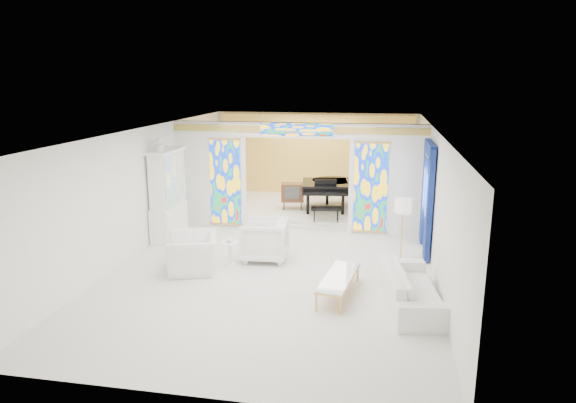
% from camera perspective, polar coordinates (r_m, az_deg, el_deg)
% --- Properties ---
extents(floor, '(12.00, 12.00, 0.00)m').
position_cam_1_polar(floor, '(12.69, -0.50, -5.63)').
color(floor, silver).
rests_on(floor, ground).
extents(ceiling, '(7.00, 12.00, 0.02)m').
position_cam_1_polar(ceiling, '(12.04, -0.53, 7.98)').
color(ceiling, white).
rests_on(ceiling, wall_back).
extents(wall_back, '(7.00, 0.02, 3.00)m').
position_cam_1_polar(wall_back, '(18.11, 3.10, 5.08)').
color(wall_back, white).
rests_on(wall_back, floor).
extents(wall_front, '(7.00, 0.02, 3.00)m').
position_cam_1_polar(wall_front, '(6.75, -10.37, -10.04)').
color(wall_front, white).
rests_on(wall_front, floor).
extents(wall_left, '(0.02, 12.00, 3.00)m').
position_cam_1_polar(wall_left, '(13.38, -15.41, 1.55)').
color(wall_left, white).
rests_on(wall_left, floor).
extents(wall_right, '(0.02, 12.00, 3.00)m').
position_cam_1_polar(wall_right, '(12.13, 15.94, 0.30)').
color(wall_right, white).
rests_on(wall_right, floor).
extents(partition_wall, '(7.00, 0.22, 3.00)m').
position_cam_1_polar(partition_wall, '(14.17, 1.01, 3.33)').
color(partition_wall, white).
rests_on(partition_wall, floor).
extents(stained_glass_left, '(0.90, 0.04, 2.40)m').
position_cam_1_polar(stained_glass_left, '(14.60, -6.95, 2.13)').
color(stained_glass_left, gold).
rests_on(stained_glass_left, partition_wall).
extents(stained_glass_right, '(0.90, 0.04, 2.40)m').
position_cam_1_polar(stained_glass_right, '(13.96, 9.19, 1.52)').
color(stained_glass_right, gold).
rests_on(stained_glass_right, partition_wall).
extents(stained_glass_transom, '(2.00, 0.04, 0.34)m').
position_cam_1_polar(stained_glass_transom, '(13.91, 0.96, 7.99)').
color(stained_glass_transom, gold).
rests_on(stained_glass_transom, partition_wall).
extents(alcove_platform, '(6.80, 3.80, 0.18)m').
position_cam_1_polar(alcove_platform, '(16.54, 2.19, -0.72)').
color(alcove_platform, silver).
rests_on(alcove_platform, floor).
extents(gold_curtain_back, '(6.70, 0.10, 2.90)m').
position_cam_1_polar(gold_curtain_back, '(17.99, 3.05, 5.03)').
color(gold_curtain_back, gold).
rests_on(gold_curtain_back, wall_back).
extents(chandelier, '(0.48, 0.48, 0.30)m').
position_cam_1_polar(chandelier, '(15.98, 2.93, 7.74)').
color(chandelier, '#DE9B4D').
rests_on(chandelier, ceiling).
extents(blue_drapes, '(0.14, 1.85, 2.65)m').
position_cam_1_polar(blue_drapes, '(12.78, 15.24, 1.37)').
color(blue_drapes, navy).
rests_on(blue_drapes, wall_right).
extents(china_cabinet, '(0.56, 1.46, 2.72)m').
position_cam_1_polar(china_cabinet, '(13.86, -13.21, 0.69)').
color(china_cabinet, white).
rests_on(china_cabinet, floor).
extents(armchair_left, '(1.42, 1.51, 0.80)m').
position_cam_1_polar(armchair_left, '(11.63, -10.51, -5.62)').
color(armchair_left, white).
rests_on(armchair_left, floor).
extents(armchair_right, '(1.12, 1.09, 0.96)m').
position_cam_1_polar(armchair_right, '(12.06, -2.64, -4.28)').
color(armchair_right, silver).
rests_on(armchair_right, floor).
extents(sofa, '(1.28, 2.53, 0.71)m').
position_cam_1_polar(sofa, '(10.05, 13.63, -9.21)').
color(sofa, white).
rests_on(sofa, floor).
extents(side_table, '(0.58, 0.58, 0.55)m').
position_cam_1_polar(side_table, '(11.82, -6.46, -5.35)').
color(side_table, white).
rests_on(side_table, floor).
extents(vase, '(0.22, 0.22, 0.18)m').
position_cam_1_polar(vase, '(11.74, -6.50, -4.05)').
color(vase, silver).
rests_on(vase, side_table).
extents(coffee_table, '(0.79, 1.83, 0.40)m').
position_cam_1_polar(coffee_table, '(10.20, 5.65, -8.45)').
color(coffee_table, white).
rests_on(coffee_table, floor).
extents(floor_lamp, '(0.47, 0.47, 1.57)m').
position_cam_1_polar(floor_lamp, '(11.68, 12.67, -0.82)').
color(floor_lamp, '#DE9B4D').
rests_on(floor_lamp, floor).
extents(grand_piano, '(1.80, 2.78, 1.05)m').
position_cam_1_polar(grand_piano, '(16.03, 4.58, 1.72)').
color(grand_piano, black).
rests_on(grand_piano, alcove_platform).
extents(tv_console, '(0.76, 0.57, 0.81)m').
position_cam_1_polar(tv_console, '(15.96, 0.51, 1.03)').
color(tv_console, brown).
rests_on(tv_console, alcove_platform).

